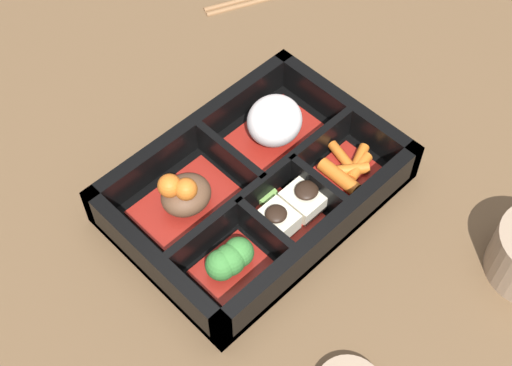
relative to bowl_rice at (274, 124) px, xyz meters
The scene contains 9 objects.
ground_plane 0.08m from the bowl_rice, 150.28° to the right, with size 3.00×3.00×0.00m, color brown.
bento_base 0.08m from the bowl_rice, 150.28° to the right, with size 0.27×0.19×0.01m.
bento_rim 0.07m from the bowl_rice, 148.23° to the right, with size 0.27×0.19×0.05m.
bowl_stew 0.12m from the bowl_rice, behind, with size 0.10×0.07×0.05m.
bowl_rice is the anchor object (origin of this frame).
bowl_greens 0.16m from the bowl_rice, 149.78° to the right, with size 0.06×0.05×0.03m.
bowl_tofu 0.10m from the bowl_rice, 125.88° to the right, with size 0.08×0.05×0.03m.
bowl_carrots 0.09m from the bowl_rice, 76.81° to the right, with size 0.07×0.06×0.02m.
bowl_pickles 0.08m from the bowl_rice, 142.27° to the right, with size 0.04×0.03×0.01m.
Camera 1 is at (-0.28, -0.29, 0.58)m, focal length 50.00 mm.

